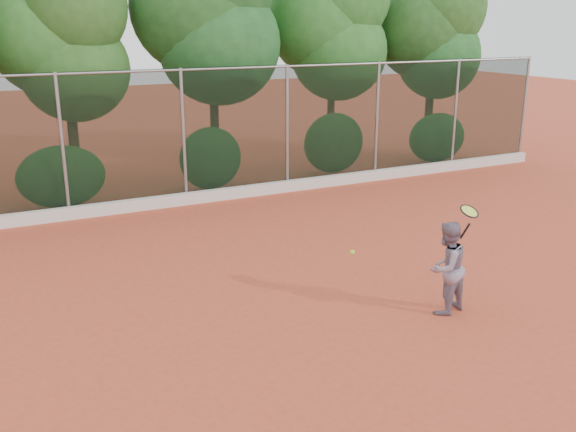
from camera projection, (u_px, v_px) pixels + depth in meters
name	position (u px, v px, depth m)	size (l,w,h in m)	color
ground	(314.00, 300.00, 11.10)	(80.00, 80.00, 0.00)	#BD472C
concrete_curb	(189.00, 198.00, 16.88)	(24.00, 0.20, 0.30)	silver
tennis_player	(446.00, 268.00, 10.44)	(0.76, 0.59, 1.56)	slate
chainlink_fence	(183.00, 133.00, 16.53)	(24.09, 0.09, 3.50)	black
foliage_backdrop	(137.00, 30.00, 17.25)	(23.70, 3.63, 7.55)	#3E2717
tennis_racket	(469.00, 214.00, 10.22)	(0.37, 0.35, 0.59)	black
tennis_ball_in_flight	(352.00, 252.00, 8.87)	(0.07, 0.07, 0.07)	#BBD831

